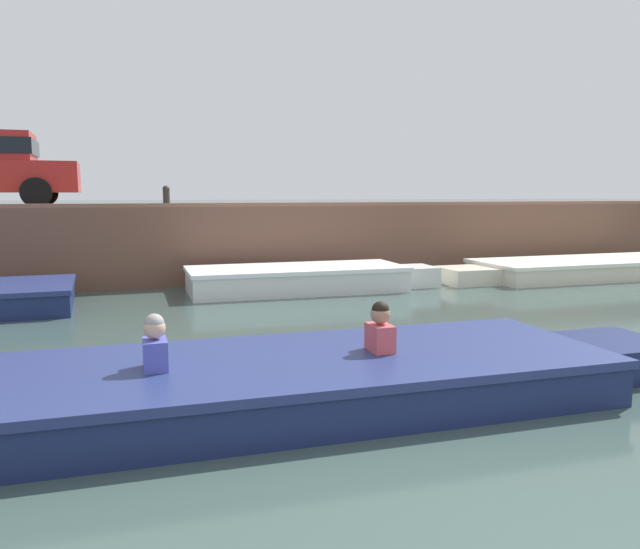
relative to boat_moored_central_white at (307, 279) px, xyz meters
name	(u,v)px	position (x,y,z in m)	size (l,w,h in m)	color
ground_plane	(310,350)	(-1.50, -4.58, -0.25)	(400.00, 400.00, 0.00)	#384C47
far_quay_wall	(197,237)	(-1.50, 4.37, 0.59)	(60.00, 6.00, 1.67)	brown
far_wall_coping	(217,205)	(-1.50, 1.49, 1.47)	(60.00, 0.24, 0.08)	brown
boat_moored_central_white	(307,279)	(0.00, 0.00, 0.00)	(5.21, 1.94, 0.50)	white
boat_moored_east_cream	(581,269)	(6.65, -0.30, -0.03)	(6.67, 2.18, 0.43)	silver
motorboat_passing	(319,379)	(-2.07, -6.47, -0.02)	(7.36, 2.31, 0.93)	navy
mooring_bollard_mid	(166,195)	(-2.55, 1.62, 1.67)	(0.15, 0.15, 0.45)	#2D2B28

